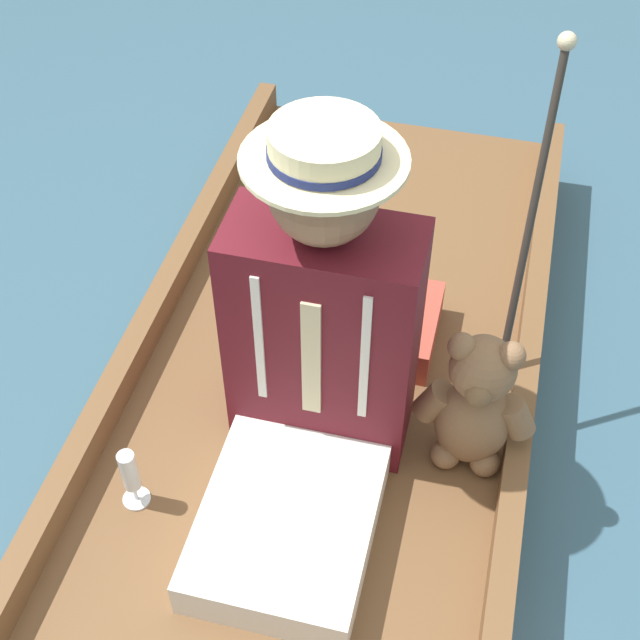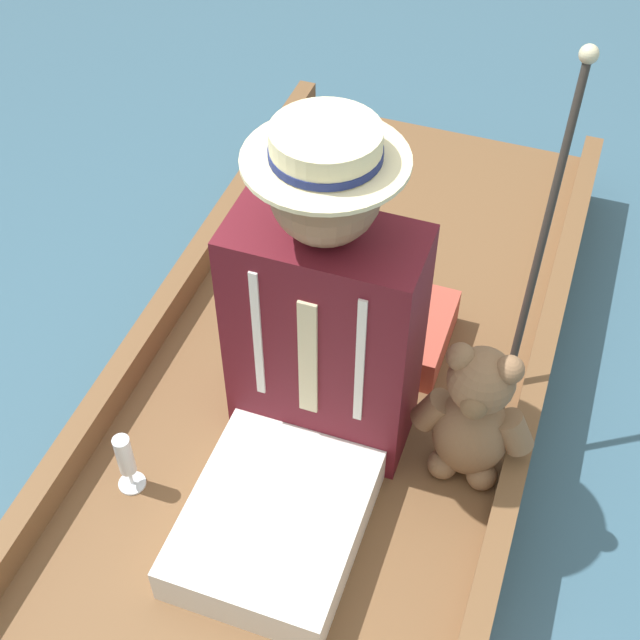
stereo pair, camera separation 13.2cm
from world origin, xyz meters
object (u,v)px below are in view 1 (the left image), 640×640
(teddy_bear, at_px, (475,406))
(wine_glass, at_px, (130,475))
(seated_person, at_px, (316,354))
(walking_cane, at_px, (534,206))

(teddy_bear, height_order, wine_glass, teddy_bear)
(seated_person, relative_size, wine_glass, 4.95)
(wine_glass, bearing_deg, walking_cane, -139.28)
(teddy_bear, bearing_deg, seated_person, 9.22)
(teddy_bear, distance_m, wine_glass, 0.83)
(seated_person, height_order, teddy_bear, seated_person)
(teddy_bear, relative_size, walking_cane, 0.47)
(walking_cane, bearing_deg, wine_glass, 40.72)
(seated_person, height_order, walking_cane, seated_person)
(seated_person, distance_m, teddy_bear, 0.41)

